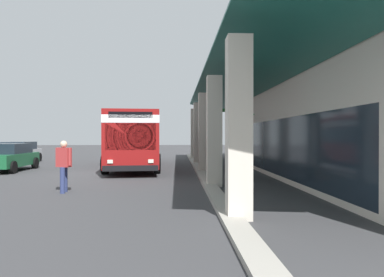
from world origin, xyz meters
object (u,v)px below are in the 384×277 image
(pedestrian, at_px, (64,163))
(potted_palm, at_px, (236,161))
(parked_sedan_silver, at_px, (19,152))
(parked_sedan_green, at_px, (8,157))
(transit_bus, at_px, (133,136))

(pedestrian, distance_m, potted_palm, 7.08)
(parked_sedan_silver, bearing_deg, pedestrian, 27.63)
(parked_sedan_silver, height_order, pedestrian, pedestrian)
(parked_sedan_green, xyz_separation_m, pedestrian, (7.89, 5.33, 0.22))
(transit_bus, distance_m, parked_sedan_silver, 9.56)
(transit_bus, height_order, pedestrian, transit_bus)
(pedestrian, relative_size, potted_palm, 0.56)
(parked_sedan_green, bearing_deg, transit_bus, 105.71)
(transit_bus, bearing_deg, parked_sedan_silver, -116.98)
(transit_bus, distance_m, potted_palm, 8.27)
(parked_sedan_silver, relative_size, pedestrian, 2.59)
(transit_bus, relative_size, parked_sedan_green, 2.58)
(transit_bus, relative_size, pedestrian, 6.63)
(parked_sedan_silver, xyz_separation_m, pedestrian, (14.01, 7.33, 0.22))
(transit_bus, bearing_deg, pedestrian, -6.64)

